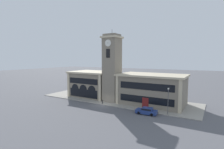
% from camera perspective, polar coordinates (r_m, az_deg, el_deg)
% --- Properties ---
extents(ground_plane, '(300.00, 300.00, 0.00)m').
position_cam_1_polar(ground_plane, '(43.54, -3.00, -9.95)').
color(ground_plane, '#56565B').
extents(sidewalk_kerb, '(43.52, 13.35, 0.15)m').
position_cam_1_polar(sidewalk_kerb, '(49.03, 1.39, -8.12)').
color(sidewalk_kerb, gray).
rests_on(sidewalk_kerb, ground_plane).
extents(clock_tower, '(4.58, 4.58, 18.86)m').
position_cam_1_polar(clock_tower, '(45.79, 0.00, 2.09)').
color(clock_tower, gray).
rests_on(clock_tower, ground_plane).
extents(town_hall_left_wing, '(12.71, 9.60, 7.57)m').
position_cam_1_polar(town_hall_left_wing, '(52.94, -6.30, -3.03)').
color(town_hall_left_wing, gray).
rests_on(town_hall_left_wing, ground_plane).
extents(town_hall_right_wing, '(16.22, 9.60, 7.56)m').
position_cam_1_polar(town_hall_right_wing, '(44.51, 12.85, -4.72)').
color(town_hall_right_wing, gray).
rests_on(town_hall_right_wing, ground_plane).
extents(parked_car_near, '(4.34, 2.06, 1.38)m').
position_cam_1_polar(parked_car_near, '(37.22, 11.25, -11.55)').
color(parked_car_near, navy).
rests_on(parked_car_near, ground_plane).
extents(street_lamp, '(0.36, 0.36, 5.41)m').
position_cam_1_polar(street_lamp, '(37.08, 17.87, -6.97)').
color(street_lamp, '#4C4C51').
rests_on(street_lamp, sidewalk_kerb).
extents(bollard, '(0.18, 0.18, 1.06)m').
position_cam_1_polar(bollard, '(44.06, -3.11, -8.87)').
color(bollard, black).
rests_on(bollard, sidewalk_kerb).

